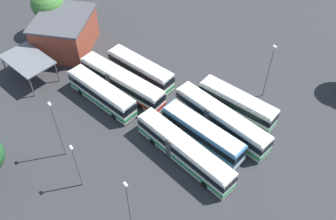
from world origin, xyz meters
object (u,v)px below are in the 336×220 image
Objects in this scene: maintenance_shelter at (27,60)px; lamp_post_far_corner at (128,202)px; bus_row0_slot1 at (122,82)px; bus_row1_slot2 at (221,119)px; bus_row0_slot0 at (102,93)px; tree_north_edge at (47,4)px; depot_building at (65,33)px; bus_row0_slot2 at (141,70)px; bus_row1_slot0 at (184,150)px; lamp_post_near_entrance at (77,165)px; bus_row1_slot1 at (202,134)px; lamp_post_by_building at (269,70)px; lamp_post_mid_lot at (58,128)px; bus_row1_slot3 at (237,104)px.

lamp_post_far_corner reaches higher than maintenance_shelter.
bus_row0_slot1 is at bearing 41.10° from maintenance_shelter.
bus_row0_slot0 is at bearing -143.97° from bus_row1_slot2.
bus_row1_slot2 is 1.76× the size of tree_north_edge.
depot_building is (-15.46, 2.04, 1.25)m from bus_row0_slot0.
bus_row0_slot0 is at bearing 158.74° from lamp_post_far_corner.
bus_row0_slot2 is 15.55m from depot_building.
lamp_post_near_entrance is at bearing -109.85° from bus_row1_slot0.
bus_row0_slot1 is at bearing 177.79° from bus_row1_slot0.
bus_row0_slot0 and bus_row1_slot1 have the same top height.
depot_building is at bearing 172.48° from bus_row0_slot0.
bus_row0_slot0 and bus_row0_slot2 have the same top height.
lamp_post_mid_lot is at bearing -105.57° from lamp_post_by_building.
bus_row1_slot2 is at bearing 98.33° from bus_row1_slot0.
bus_row1_slot0 is 11.51m from bus_row1_slot3.
bus_row0_slot1 is at bearing -81.03° from bus_row0_slot2.
bus_row0_slot1 is 17.51m from lamp_post_near_entrance.
bus_row1_slot3 is (-0.81, 3.92, -0.00)m from bus_row1_slot2.
bus_row1_slot1 is at bearing 76.70° from lamp_post_near_entrance.
bus_row0_slot1 is 1.92× the size of lamp_post_far_corner.
lamp_post_by_building is at bearing 96.55° from bus_row1_slot0.
bus_row1_slot3 is 0.88× the size of depot_building.
bus_row0_slot0 is 19.84m from bus_row1_slot3.
bus_row1_slot1 is 0.82× the size of bus_row1_slot2.
bus_row1_slot3 is at bearing 99.05° from bus_row1_slot1.
bus_row0_slot0 is 17.85m from bus_row1_slot2.
bus_row0_slot0 and bus_row1_slot0 have the same top height.
depot_building is at bearing -164.20° from bus_row1_slot2.
bus_row1_slot2 is (-0.41, 3.73, 0.00)m from bus_row1_slot1.
bus_row0_slot2 is at bearing 177.13° from bus_row1_slot1.
bus_row0_slot0 is 1.56× the size of lamp_post_far_corner.
bus_row1_slot1 is (15.20, 3.10, -0.00)m from bus_row0_slot1.
maintenance_shelter is at bearing -127.86° from bus_row0_slot2.
tree_north_edge reaches higher than bus_row1_slot0.
depot_building is 1.80× the size of lamp_post_near_entrance.
lamp_post_by_building reaches higher than bus_row0_slot0.
bus_row1_slot2 is 18.51m from lamp_post_far_corner.
bus_row1_slot0 is 1.28× the size of bus_row1_slot3.
lamp_post_near_entrance reaches higher than maintenance_shelter.
lamp_post_mid_lot is at bearing -120.93° from bus_row1_slot1.
lamp_post_far_corner reaches higher than bus_row0_slot0.
lamp_post_near_entrance is 34.10m from tree_north_edge.
lamp_post_by_building is at bearing 74.43° from lamp_post_mid_lot.
lamp_post_by_building is at bearing 41.01° from bus_row0_slot2.
bus_row1_slot0 is 1.13× the size of depot_building.
bus_row1_slot3 is 32.66m from maintenance_shelter.
lamp_post_mid_lot is at bearing -130.07° from bus_row1_slot0.
tree_north_edge is (-26.51, 10.92, 0.67)m from lamp_post_mid_lot.
bus_row1_slot1 is 18.61m from lamp_post_mid_lot.
bus_row0_slot2 is 24.87m from lamp_post_far_corner.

